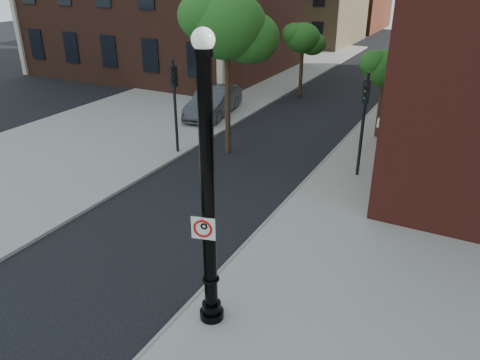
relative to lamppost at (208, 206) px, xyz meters
The scene contains 13 objects.
ground 4.34m from the lamppost, 166.26° to the left, with size 120.00×120.00×0.00m, color black.
sidewalk_right 11.59m from the lamppost, 73.50° to the left, with size 8.00×60.00×0.12m, color gray.
sidewalk_left 22.35m from the lamppost, 122.33° to the left, with size 10.00×50.00×0.12m, color gray.
curb_edge 11.17m from the lamppost, 94.19° to the left, with size 0.10×60.00×0.14m, color gray.
lamppost is the anchor object (origin of this frame).
no_parking_sign 0.52m from the lamppost, 104.30° to the right, with size 0.54×0.17×0.55m.
parked_car 17.38m from the lamppost, 120.41° to the left, with size 1.80×5.16×1.70m, color #323338.
traffic_signal_left 11.46m from the lamppost, 128.78° to the left, with size 0.28×0.35×4.33m.
traffic_signal_right 10.22m from the lamppost, 84.92° to the left, with size 0.31×0.37×4.34m.
utility_pole 11.11m from the lamppost, 81.86° to the left, with size 0.10×0.10×4.77m, color #999999.
street_tree_a 11.70m from the lamppost, 116.65° to the left, with size 3.96×3.58×7.13m.
street_tree_b 22.11m from the lamppost, 105.34° to the left, with size 2.63×2.37×4.73m.
street_tree_c 15.43m from the lamppost, 87.95° to the left, with size 2.44×2.21×4.40m.
Camera 1 is at (7.65, -8.38, 8.01)m, focal length 35.00 mm.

